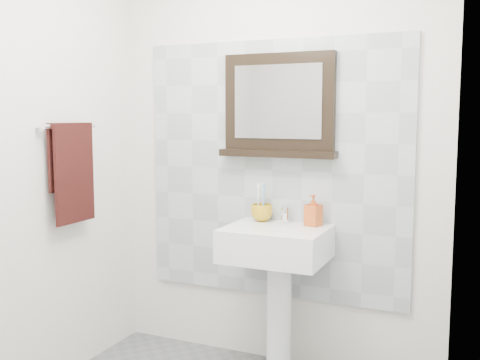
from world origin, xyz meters
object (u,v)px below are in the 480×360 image
pedestal_sink (277,260)px  framed_mirror (279,108)px  hand_towel (72,165)px  soap_dispenser (313,210)px  toothbrush_cup (262,213)px

pedestal_sink → framed_mirror: framed_mirror is taller
framed_mirror → hand_towel: 1.20m
soap_dispenser → framed_mirror: bearing=178.7°
pedestal_sink → toothbrush_cup: 0.30m
pedestal_sink → hand_towel: 1.24m
hand_towel → pedestal_sink: bearing=21.9°
toothbrush_cup → framed_mirror: (0.08, 0.06, 0.60)m
soap_dispenser → hand_towel: 1.35m
pedestal_sink → hand_towel: hand_towel is taller
framed_mirror → hand_towel: (-0.98, -0.61, -0.31)m
framed_mirror → hand_towel: size_ratio=1.26×
toothbrush_cup → hand_towel: bearing=-148.8°
pedestal_sink → soap_dispenser: (0.17, 0.12, 0.27)m
toothbrush_cup → framed_mirror: size_ratio=0.18×
soap_dispenser → framed_mirror: (-0.23, 0.07, 0.56)m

